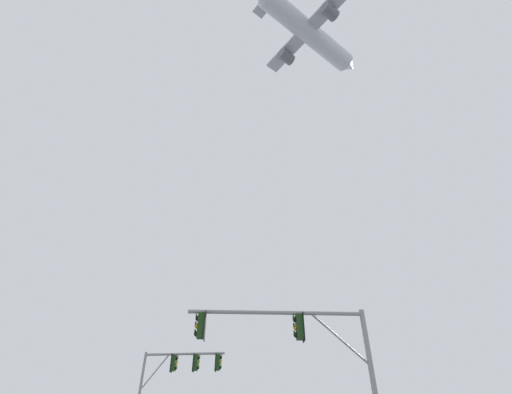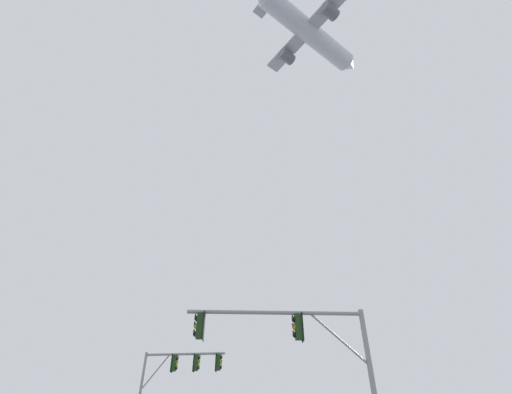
% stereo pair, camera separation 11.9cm
% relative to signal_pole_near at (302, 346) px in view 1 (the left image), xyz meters
% --- Properties ---
extents(signal_pole_near, '(6.81, 0.58, 5.67)m').
position_rel_signal_pole_near_xyz_m(signal_pole_near, '(0.00, 0.00, 0.00)').
color(signal_pole_near, gray).
rests_on(signal_pole_near, ground).
extents(signal_pole_far, '(5.17, 0.84, 6.08)m').
position_rel_signal_pole_near_xyz_m(signal_pole_far, '(-6.52, 10.47, 0.35)').
color(signal_pole_far, gray).
rests_on(signal_pole_far, ground).
extents(airplane, '(18.47, 15.02, 5.79)m').
position_rel_signal_pole_near_xyz_m(airplane, '(6.58, 16.46, 48.32)').
color(airplane, '#B7BCC6').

